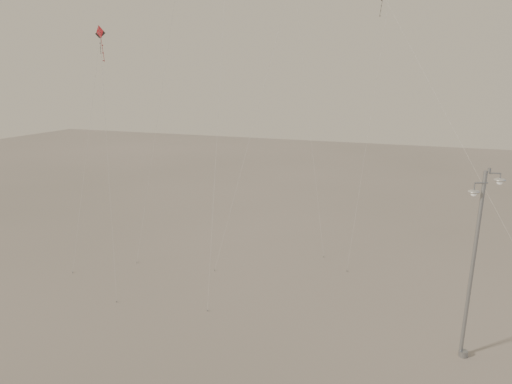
% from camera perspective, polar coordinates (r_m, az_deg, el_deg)
% --- Properties ---
extents(ground, '(160.00, 160.00, 0.00)m').
position_cam_1_polar(ground, '(26.82, -2.62, -17.09)').
color(ground, gray).
rests_on(ground, ground).
extents(street_lamp, '(1.56, 0.87, 9.48)m').
position_cam_1_polar(street_lamp, '(25.76, 23.69, -7.16)').
color(street_lamp, gray).
rests_on(street_lamp, ground).
extents(kite_3, '(1.19, 1.53, 16.24)m').
position_cam_1_polar(kite_3, '(30.50, -16.99, 10.65)').
color(kite_3, maroon).
rests_on(kite_3, ground).
extents(kite_4, '(11.91, 13.87, 19.09)m').
position_cam_1_polar(kite_4, '(33.34, 18.54, 12.85)').
color(kite_4, '#2B2623').
rests_on(kite_4, ground).
extents(kite_6, '(2.19, 2.64, 16.48)m').
position_cam_1_polar(kite_6, '(35.60, -18.08, 10.64)').
color(kite_6, '#2B2623').
rests_on(kite_6, ground).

